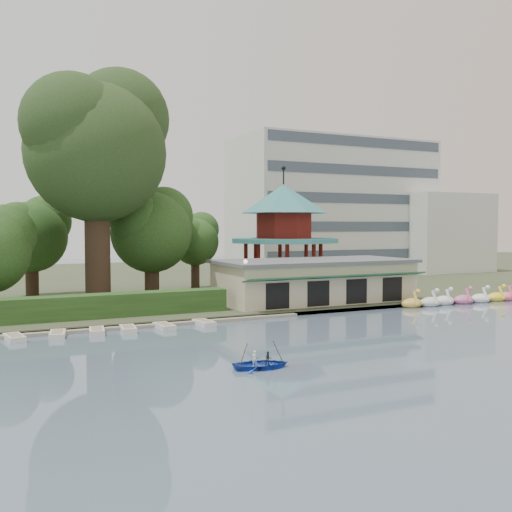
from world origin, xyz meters
TOP-DOWN VIEW (x-y plane):
  - ground_plane at (0.00, 0.00)m, footprint 220.00×220.00m
  - shore at (0.00, 52.00)m, footprint 220.00×70.00m
  - embankment at (0.00, 17.30)m, footprint 220.00×0.60m
  - dock at (-12.00, 17.20)m, footprint 34.00×1.60m
  - boathouse at (10.00, 21.97)m, footprint 18.60×9.39m
  - pavilion at (12.00, 32.00)m, footprint 12.40×12.40m
  - office_building at (32.67, 49.00)m, footprint 38.00×18.00m
  - hedge at (-15.00, 20.50)m, footprint 30.00×2.00m
  - lamp_post at (1.50, 19.00)m, footprint 0.36×0.36m
  - big_tree at (-8.83, 28.20)m, footprint 13.60×12.67m
  - small_trees at (-12.97, 31.31)m, footprint 39.19×17.06m
  - swan_boats at (26.60, 16.58)m, footprint 22.26×2.13m
  - moored_rowboats at (-15.28, 15.86)m, footprint 25.16×2.71m
  - rowboat_with_passengers at (-5.07, 2.38)m, footprint 4.61×3.62m

SIDE VIEW (x-z plane):
  - ground_plane at x=0.00m, z-range 0.00..0.00m
  - dock at x=-12.00m, z-range 0.00..0.24m
  - embankment at x=0.00m, z-range 0.00..0.30m
  - moored_rowboats at x=-15.28m, z-range 0.00..0.36m
  - shore at x=0.00m, z-range 0.00..0.40m
  - swan_boats at x=26.60m, z-range -0.56..1.35m
  - rowboat_with_passengers at x=-5.07m, z-range -0.57..1.44m
  - hedge at x=-15.00m, z-range 0.40..2.20m
  - boathouse at x=10.00m, z-range 0.42..4.32m
  - lamp_post at x=1.50m, z-range 1.20..5.48m
  - small_trees at x=-12.97m, z-range 0.76..11.89m
  - pavilion at x=12.00m, z-range 0.73..14.23m
  - office_building at x=32.67m, z-range -0.27..19.73m
  - big_tree at x=-8.83m, z-range 4.23..25.95m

